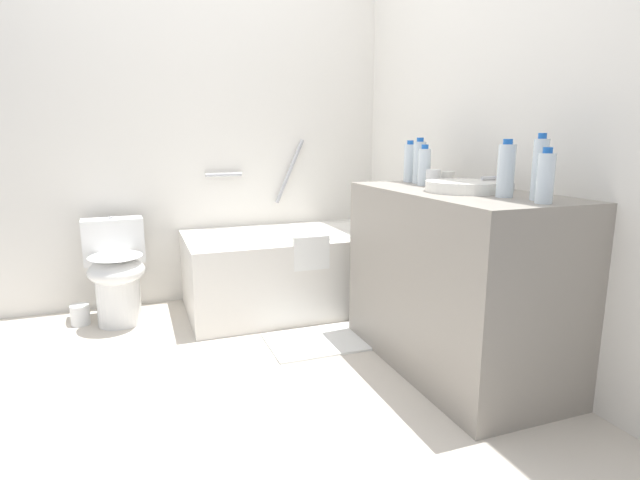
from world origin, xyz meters
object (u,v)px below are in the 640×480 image
(sink_faucet, at_px, (500,184))
(water_bottle_2, at_px, (419,162))
(water_bottle_0, at_px, (410,163))
(water_bottle_4, at_px, (506,170))
(sink_basin, at_px, (464,186))
(toilet_paper_roll, at_px, (80,315))
(toilet, at_px, (116,271))
(drinking_glass_1, at_px, (448,179))
(bathtub, at_px, (295,267))
(water_bottle_1, at_px, (545,178))
(drinking_glass_0, at_px, (433,178))
(water_bottle_3, at_px, (424,167))
(bath_mat, at_px, (325,340))
(water_bottle_5, at_px, (540,169))

(sink_faucet, xyz_separation_m, water_bottle_2, (-0.17, 0.45, 0.08))
(water_bottle_0, height_order, water_bottle_4, water_bottle_4)
(sink_faucet, distance_m, water_bottle_4, 0.30)
(water_bottle_2, distance_m, water_bottle_4, 0.69)
(sink_basin, bearing_deg, toilet_paper_roll, 144.19)
(toilet, height_order, toilet_paper_roll, toilet)
(drinking_glass_1, height_order, toilet_paper_roll, drinking_glass_1)
(toilet, bearing_deg, bathtub, 82.32)
(water_bottle_1, relative_size, water_bottle_2, 0.86)
(water_bottle_0, xyz_separation_m, drinking_glass_0, (-0.04, -0.30, -0.06))
(water_bottle_1, bearing_deg, water_bottle_2, 89.55)
(bathtub, bearing_deg, drinking_glass_1, -59.31)
(bathtub, height_order, water_bottle_0, bathtub)
(drinking_glass_1, bearing_deg, water_bottle_4, -96.99)
(water_bottle_3, height_order, water_bottle_4, water_bottle_4)
(water_bottle_3, relative_size, drinking_glass_0, 2.40)
(water_bottle_3, distance_m, bath_mat, 1.09)
(water_bottle_1, relative_size, bath_mat, 0.33)
(drinking_glass_0, relative_size, drinking_glass_1, 1.16)
(drinking_glass_1, relative_size, toilet_paper_roll, 0.62)
(toilet, distance_m, toilet_paper_roll, 0.35)
(drinking_glass_0, bearing_deg, water_bottle_2, 78.55)
(water_bottle_0, xyz_separation_m, bath_mat, (-0.51, -0.01, -0.97))
(sink_basin, bearing_deg, water_bottle_4, -83.51)
(water_bottle_3, bearing_deg, bath_mat, 157.83)
(bathtub, relative_size, water_bottle_0, 6.15)
(water_bottle_0, bearing_deg, toilet, 155.80)
(drinking_glass_0, bearing_deg, sink_faucet, -49.90)
(water_bottle_5, height_order, bath_mat, water_bottle_5)
(sink_faucet, xyz_separation_m, water_bottle_3, (-0.21, 0.34, 0.07))
(drinking_glass_0, bearing_deg, sink_basin, -88.26)
(drinking_glass_1, bearing_deg, bath_mat, 154.51)
(sink_basin, bearing_deg, water_bottle_3, 90.95)
(toilet, relative_size, water_bottle_5, 2.44)
(water_bottle_4, bearing_deg, bath_mat, 123.45)
(water_bottle_1, height_order, water_bottle_5, water_bottle_5)
(water_bottle_4, relative_size, water_bottle_5, 0.91)
(water_bottle_3, height_order, water_bottle_5, water_bottle_5)
(toilet, distance_m, water_bottle_2, 1.91)
(water_bottle_5, distance_m, toilet_paper_roll, 2.66)
(water_bottle_2, distance_m, toilet_paper_roll, 2.21)
(drinking_glass_1, bearing_deg, toilet, 148.79)
(sink_basin, bearing_deg, bathtub, 111.15)
(water_bottle_0, bearing_deg, water_bottle_4, -90.15)
(bathtub, bearing_deg, water_bottle_4, -71.18)
(water_bottle_3, xyz_separation_m, water_bottle_4, (0.03, -0.57, 0.01))
(water_bottle_3, height_order, bath_mat, water_bottle_3)
(water_bottle_1, xyz_separation_m, water_bottle_3, (-0.03, 0.79, 0.00))
(sink_basin, height_order, water_bottle_2, water_bottle_2)
(bath_mat, bearing_deg, toilet_paper_roll, 149.84)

